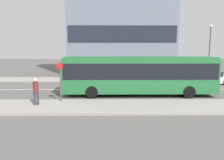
{
  "coord_description": "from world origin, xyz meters",
  "views": [
    {
      "loc": [
        1.15,
        -20.02,
        3.79
      ],
      "look_at": [
        1.3,
        -2.17,
        1.21
      ],
      "focal_mm": 35.0,
      "sensor_mm": 36.0,
      "label": 1
    }
  ],
  "objects": [
    {
      "name": "pedestrian_near_stop",
      "position": [
        -3.69,
        -6.05,
        1.13
      ],
      "size": [
        0.34,
        0.34,
        1.75
      ],
      "rotation": [
        0.0,
        0.0,
        3.51
      ],
      "color": "#383347",
      "rests_on": "sidewalk_near"
    },
    {
      "name": "city_bus",
      "position": [
        3.46,
        -2.47,
        1.81
      ],
      "size": [
        12.1,
        2.57,
        3.14
      ],
      "rotation": [
        0.0,
        0.0,
        -0.02
      ],
      "color": "#236B38",
      "rests_on": "ground_plane"
    },
    {
      "name": "parked_car_0",
      "position": [
        11.87,
        3.3,
        0.64
      ],
      "size": [
        4.33,
        1.85,
        1.36
      ],
      "color": "silver",
      "rests_on": "ground_plane"
    },
    {
      "name": "lane_centerline",
      "position": [
        0.0,
        0.0,
        0.0
      ],
      "size": [
        41.8,
        0.16,
        0.01
      ],
      "color": "silver",
      "rests_on": "ground_plane"
    },
    {
      "name": "sidewalk_far",
      "position": [
        0.0,
        6.25,
        0.07
      ],
      "size": [
        44.0,
        3.5,
        0.13
      ],
      "color": "gray",
      "rests_on": "ground_plane"
    },
    {
      "name": "ground_plane",
      "position": [
        0.0,
        0.0,
        0.0
      ],
      "size": [
        120.0,
        120.0,
        0.0
      ],
      "primitive_type": "plane",
      "color": "#595654"
    },
    {
      "name": "bus_stop_sign",
      "position": [
        -2.3,
        -5.05,
        1.73
      ],
      "size": [
        0.44,
        0.12,
        2.74
      ],
      "color": "#4C4C51",
      "rests_on": "sidewalk_near"
    },
    {
      "name": "street_lamp",
      "position": [
        12.49,
        5.0,
        4.03
      ],
      "size": [
        0.36,
        0.36,
        6.31
      ],
      "color": "#4C4C51",
      "rests_on": "sidewalk_far"
    },
    {
      "name": "sidewalk_near",
      "position": [
        0.0,
        -6.25,
        0.07
      ],
      "size": [
        44.0,
        3.5,
        0.13
      ],
      "color": "gray",
      "rests_on": "ground_plane"
    },
    {
      "name": "apartment_block_left_tower",
      "position": [
        2.77,
        11.87,
        10.37
      ],
      "size": [
        15.11,
        4.82,
        20.76
      ],
      "color": "slate",
      "rests_on": "ground_plane"
    }
  ]
}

